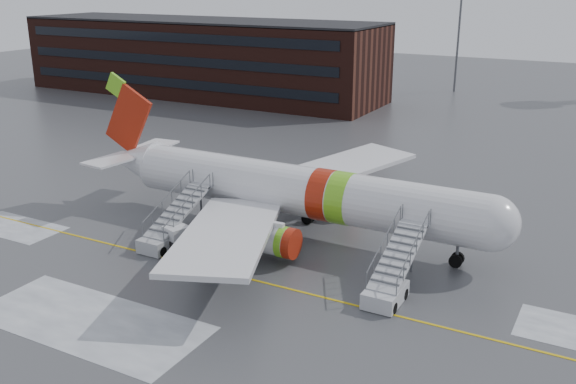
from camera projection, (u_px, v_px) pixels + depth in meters
The scene contains 7 objects.
ground at pixel (268, 276), 42.35m from camera, with size 260.00×260.00×0.00m, color #494C4F.
airliner at pixel (290, 190), 48.59m from camera, with size 35.03×32.97×11.18m.
airstair_fwd at pixel (390, 282), 39.15m from camera, with size 2.05×7.70×3.48m.
airstair_aft at pixel (167, 232), 46.89m from camera, with size 2.05×7.70×3.48m.
pushback_tug at pixel (180, 240), 46.13m from camera, with size 3.38×2.92×1.73m.
terminal_building at pixel (200, 57), 106.54m from camera, with size 62.00×16.11×12.30m.
light_mast_far_n at pixel (461, 8), 106.61m from camera, with size 1.20×1.20×24.25m.
Camera 1 is at (19.46, -33.13, 18.71)m, focal length 40.00 mm.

